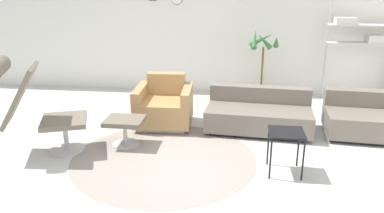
# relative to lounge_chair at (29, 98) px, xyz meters

# --- Properties ---
(ground_plane) EXTENTS (12.00, 12.00, 0.00)m
(ground_plane) POSITION_rel_lounge_chair_xyz_m (1.89, 0.19, -0.73)
(ground_plane) COLOR silver
(wall_back) EXTENTS (12.00, 0.09, 2.80)m
(wall_back) POSITION_rel_lounge_chair_xyz_m (1.89, 3.15, 0.67)
(wall_back) COLOR silver
(wall_back) RESTS_ON ground_plane
(round_rug) EXTENTS (2.26, 2.26, 0.01)m
(round_rug) POSITION_rel_lounge_chair_xyz_m (1.62, 0.05, -0.73)
(round_rug) COLOR gray
(round_rug) RESTS_ON ground_plane
(lounge_chair) EXTENTS (1.16, 0.88, 1.22)m
(lounge_chair) POSITION_rel_lounge_chair_xyz_m (0.00, 0.00, 0.00)
(lounge_chair) COLOR #BCBCC1
(lounge_chair) RESTS_ON ground_plane
(ottoman) EXTENTS (0.50, 0.42, 0.37)m
(ottoman) POSITION_rel_lounge_chair_xyz_m (1.04, 0.39, -0.45)
(ottoman) COLOR #BCBCC1
(ottoman) RESTS_ON ground_plane
(armchair_red) EXTENTS (0.85, 0.82, 0.74)m
(armchair_red) POSITION_rel_lounge_chair_xyz_m (1.42, 1.20, -0.44)
(armchair_red) COLOR silver
(armchair_red) RESTS_ON ground_plane
(couch_low) EXTENTS (1.55, 0.92, 0.59)m
(couch_low) POSITION_rel_lounge_chair_xyz_m (2.82, 1.16, -0.50)
(couch_low) COLOR black
(couch_low) RESTS_ON ground_plane
(couch_second) EXTENTS (1.25, 0.90, 0.59)m
(couch_second) POSITION_rel_lounge_chair_xyz_m (4.35, 1.12, -0.50)
(couch_second) COLOR black
(couch_second) RESTS_ON ground_plane
(side_table) EXTENTS (0.38, 0.38, 0.49)m
(side_table) POSITION_rel_lounge_chair_xyz_m (3.04, -0.14, -0.30)
(side_table) COLOR black
(side_table) RESTS_ON ground_plane
(potted_plant) EXTENTS (0.55, 0.54, 1.29)m
(potted_plant) POSITION_rel_lounge_chair_xyz_m (2.95, 2.69, -0.14)
(potted_plant) COLOR brown
(potted_plant) RESTS_ON ground_plane
(shelf_unit) EXTENTS (1.22, 0.28, 1.82)m
(shelf_unit) POSITION_rel_lounge_chair_xyz_m (4.67, 2.84, 0.49)
(shelf_unit) COLOR #BCBCC1
(shelf_unit) RESTS_ON ground_plane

